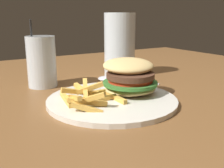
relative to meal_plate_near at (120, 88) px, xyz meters
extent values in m
cube|color=brown|center=(-0.06, 0.15, -0.04)|extent=(1.67, 1.08, 0.03)
cylinder|color=brown|center=(0.70, 0.62, -0.42)|extent=(0.07, 0.07, 0.71)
cylinder|color=silver|center=(-0.03, -0.01, -0.02)|extent=(0.28, 0.28, 0.01)
ellipsoid|color=#DBB770|center=(0.03, 0.00, -0.01)|extent=(0.14, 0.13, 0.02)
cylinder|color=#38752D|center=(0.03, 0.00, 0.01)|extent=(0.15, 0.15, 0.01)
cylinder|color=red|center=(0.03, 0.00, 0.01)|extent=(0.12, 0.12, 0.01)
cylinder|color=#4C2D1E|center=(0.03, 0.00, 0.02)|extent=(0.13, 0.13, 0.01)
ellipsoid|color=#DBB770|center=(0.03, 0.02, 0.04)|extent=(0.14, 0.13, 0.04)
cube|color=gold|center=(-0.11, -0.01, 0.00)|extent=(0.02, 0.08, 0.03)
cube|color=gold|center=(-0.11, -0.05, -0.01)|extent=(0.06, 0.04, 0.03)
cube|color=gold|center=(-0.03, -0.01, -0.01)|extent=(0.08, 0.01, 0.02)
cube|color=gold|center=(-0.08, -0.01, 0.01)|extent=(0.05, 0.03, 0.03)
cube|color=gold|center=(-0.10, -0.03, -0.01)|extent=(0.08, 0.04, 0.02)
cube|color=gold|center=(-0.03, -0.01, -0.01)|extent=(0.01, 0.09, 0.01)
cube|color=gold|center=(-0.08, 0.02, 0.00)|extent=(0.01, 0.06, 0.02)
cube|color=gold|center=(-0.08, 0.00, 0.01)|extent=(0.04, 0.07, 0.03)
cube|color=gold|center=(-0.12, 0.02, -0.01)|extent=(0.02, 0.09, 0.01)
cube|color=gold|center=(-0.06, 0.03, -0.01)|extent=(0.08, 0.02, 0.03)
cube|color=gold|center=(-0.09, 0.00, 0.00)|extent=(0.08, 0.02, 0.03)
cube|color=gold|center=(-0.05, 0.01, 0.00)|extent=(0.07, 0.04, 0.02)
cube|color=gold|center=(-0.10, -0.04, 0.00)|extent=(0.06, 0.05, 0.03)
cylinder|color=silver|center=(0.14, 0.21, 0.07)|extent=(0.09, 0.09, 0.19)
cylinder|color=gold|center=(0.14, 0.21, 0.05)|extent=(0.08, 0.08, 0.16)
cylinder|color=silver|center=(-0.11, 0.20, 0.04)|extent=(0.07, 0.07, 0.13)
cylinder|color=#EFA819|center=(-0.11, 0.20, 0.02)|extent=(0.07, 0.07, 0.10)
cylinder|color=black|center=(-0.13, 0.21, 0.06)|extent=(0.01, 0.03, 0.17)
ellipsoid|color=silver|center=(0.06, 0.16, -0.02)|extent=(0.07, 0.07, 0.02)
cube|color=silver|center=(0.12, 0.10, -0.03)|extent=(0.09, 0.10, 0.00)
camera|label=1|loc=(-0.31, -0.46, 0.16)|focal=42.00mm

